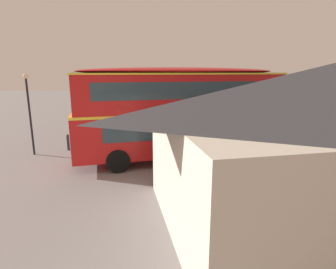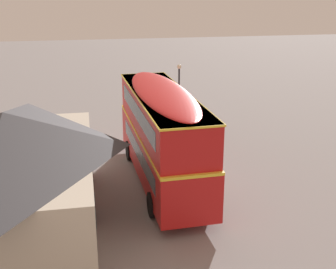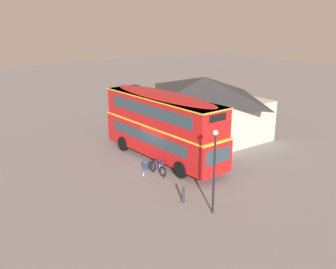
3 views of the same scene
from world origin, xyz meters
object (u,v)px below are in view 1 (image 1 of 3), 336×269
double_decker_bus (180,110)px  street_lamp (29,105)px  backpack_on_ground (158,145)px  water_bottle_green_metal (117,149)px  touring_bicycle (140,145)px  water_bottle_clear_plastic (142,145)px  kerb_bollard (68,142)px

double_decker_bus → street_lamp: double_decker_bus is taller
double_decker_bus → backpack_on_ground: bearing=-68.0°
water_bottle_green_metal → touring_bicycle: bearing=168.3°
double_decker_bus → touring_bicycle: double_decker_bus is taller
double_decker_bus → street_lamp: size_ratio=2.40×
street_lamp → backpack_on_ground: bearing=176.7°
water_bottle_green_metal → water_bottle_clear_plastic: 1.66m
double_decker_bus → kerb_bollard: size_ratio=11.12×
double_decker_bus → kerb_bollard: (6.09, -3.01, -2.15)m
touring_bicycle → street_lamp: street_lamp is taller
water_bottle_green_metal → street_lamp: size_ratio=0.06×
water_bottle_clear_plastic → kerb_bollard: bearing=-3.4°
touring_bicycle → kerb_bollard: touring_bicycle is taller
touring_bicycle → water_bottle_clear_plastic: touring_bicycle is taller
backpack_on_ground → kerb_bollard: kerb_bollard is taller
double_decker_bus → water_bottle_clear_plastic: bearing=-58.5°
double_decker_bus → water_bottle_green_metal: 4.63m
double_decker_bus → touring_bicycle: bearing=-44.5°
water_bottle_clear_plastic → water_bottle_green_metal: bearing=21.3°
water_bottle_clear_plastic → street_lamp: 6.73m
backpack_on_ground → water_bottle_green_metal: backpack_on_ground is taller
touring_bicycle → backpack_on_ground: bearing=-169.2°
touring_bicycle → water_bottle_green_metal: 1.37m
double_decker_bus → water_bottle_clear_plastic: (1.69, -2.76, -2.52)m
water_bottle_clear_plastic → street_lamp: size_ratio=0.06×
water_bottle_clear_plastic → backpack_on_ground: bearing=141.4°
water_bottle_clear_plastic → street_lamp: street_lamp is taller
water_bottle_clear_plastic → kerb_bollard: 4.42m
backpack_on_ground → water_bottle_clear_plastic: (0.84, -0.67, -0.17)m
water_bottle_green_metal → street_lamp: (4.63, -0.33, 2.66)m
double_decker_bus → backpack_on_ground: 3.26m
backpack_on_ground → water_bottle_green_metal: size_ratio=2.14×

